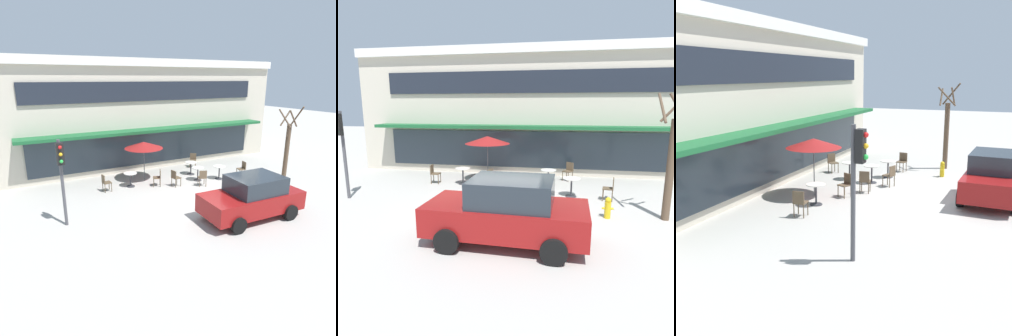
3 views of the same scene
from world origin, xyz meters
The scene contains 17 objects.
ground_plane centered at (0.00, 0.00, 0.00)m, with size 80.00×80.00×0.00m, color #ADA8A0.
building_facade centered at (0.00, 9.96, 3.31)m, with size 18.30×9.10×6.63m.
cafe_table_near_wall centered at (-2.52, 3.48, 0.52)m, with size 0.70×0.70×0.76m.
cafe_table_streetside centered at (1.41, 3.78, 0.52)m, with size 0.70×0.70×0.76m.
cafe_table_by_tree centered at (2.38, 2.32, 0.52)m, with size 0.70×0.70×0.76m.
cafe_table_mid_patio centered at (1.17, 2.67, 0.52)m, with size 0.70×0.70×0.76m.
patio_umbrella_green_folded centered at (-1.47, 4.08, 2.02)m, with size 2.10×2.10×2.20m.
cafe_chair_0 centered at (-3.89, 3.38, 0.53)m, with size 0.43×0.43×0.89m.
cafe_chair_1 centered at (0.87, 1.76, 0.53)m, with size 0.51×0.51×0.89m.
cafe_chair_2 centered at (2.35, 5.03, 0.53)m, with size 0.56×0.56×0.89m.
cafe_chair_3 centered at (3.83, 2.05, 0.53)m, with size 0.47×0.47×0.89m.
cafe_chair_4 centered at (-1.18, 2.89, 0.53)m, with size 0.53×0.53×0.89m.
cafe_chair_5 centered at (-0.43, 2.41, 0.53)m, with size 0.46×0.46×0.89m.
parked_sedan centered at (0.57, -2.22, 0.88)m, with size 4.27×2.14×1.76m.
street_tree centered at (5.26, 0.28, 1.86)m, with size 0.99×0.97×4.14m.
traffic_light_pole centered at (-6.29, 0.49, 2.30)m, with size 0.26×0.44×3.40m.
fire_hydrant centered at (3.46, 0.09, 0.35)m, with size 0.36×0.20×0.71m.
Camera 2 is at (1.81, -9.54, 3.56)m, focal length 32.00 mm.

